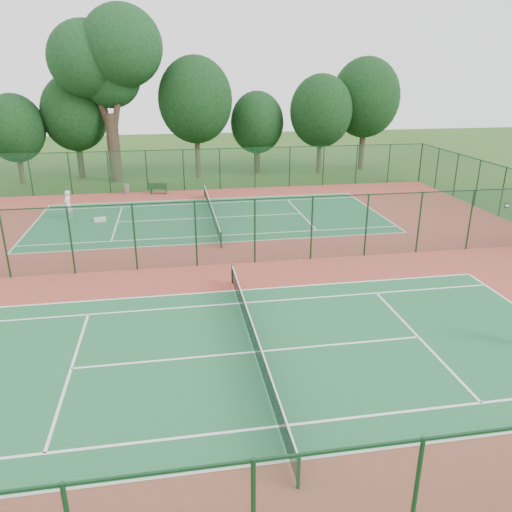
# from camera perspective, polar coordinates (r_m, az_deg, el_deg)

# --- Properties ---
(ground) EXTENTS (120.00, 120.00, 0.00)m
(ground) POSITION_cam_1_polar(r_m,az_deg,el_deg) (26.52, -3.41, -0.93)
(ground) COLOR #294C17
(ground) RESTS_ON ground
(red_pad) EXTENTS (40.00, 36.00, 0.01)m
(red_pad) POSITION_cam_1_polar(r_m,az_deg,el_deg) (26.52, -3.41, -0.92)
(red_pad) COLOR brown
(red_pad) RESTS_ON ground
(court_near) EXTENTS (23.77, 10.97, 0.01)m
(court_near) POSITION_cam_1_polar(r_m,az_deg,el_deg) (18.48, -0.17, -10.92)
(court_near) COLOR #1E5F36
(court_near) RESTS_ON red_pad
(court_far) EXTENTS (23.77, 10.97, 0.01)m
(court_far) POSITION_cam_1_polar(r_m,az_deg,el_deg) (35.02, -5.09, 4.38)
(court_far) COLOR #1E6138
(court_far) RESTS_ON red_pad
(fence_north) EXTENTS (40.00, 0.09, 3.50)m
(fence_north) POSITION_cam_1_polar(r_m,az_deg,el_deg) (43.37, -6.21, 9.82)
(fence_north) COLOR #1C542C
(fence_north) RESTS_ON ground
(fence_divider) EXTENTS (40.00, 0.09, 3.50)m
(fence_divider) POSITION_cam_1_polar(r_m,az_deg,el_deg) (25.93, -3.49, 2.70)
(fence_divider) COLOR #16432C
(fence_divider) RESTS_ON ground
(tennis_net_near) EXTENTS (0.10, 12.90, 0.97)m
(tennis_net_near) POSITION_cam_1_polar(r_m,az_deg,el_deg) (18.22, -0.17, -9.50)
(tennis_net_near) COLOR #12321C
(tennis_net_near) RESTS_ON ground
(tennis_net_far) EXTENTS (0.10, 12.90, 0.97)m
(tennis_net_far) POSITION_cam_1_polar(r_m,az_deg,el_deg) (34.88, -5.12, 5.21)
(tennis_net_far) COLOR #143720
(tennis_net_far) RESTS_ON ground
(player_far) EXTENTS (0.68, 0.84, 1.98)m
(player_far) POSITION_cam_1_polar(r_m,az_deg,el_deg) (36.75, -20.69, 5.51)
(player_far) COLOR white
(player_far) RESTS_ON court_far
(trash_bin) EXTENTS (0.57, 0.57, 0.82)m
(trash_bin) POSITION_cam_1_polar(r_m,az_deg,el_deg) (43.16, -14.53, 7.42)
(trash_bin) COLOR gray
(trash_bin) RESTS_ON red_pad
(bench) EXTENTS (1.57, 0.68, 0.94)m
(bench) POSITION_cam_1_polar(r_m,az_deg,el_deg) (42.55, -11.13, 7.61)
(bench) COLOR #13381A
(bench) RESTS_ON red_pad
(kit_bag) EXTENTS (0.82, 0.46, 0.29)m
(kit_bag) POSITION_cam_1_polar(r_m,az_deg,el_deg) (35.55, -17.39, 3.99)
(kit_bag) COLOR white
(kit_bag) RESTS_ON red_pad
(stray_ball_a) EXTENTS (0.07, 0.07, 0.07)m
(stray_ball_a) POSITION_cam_1_polar(r_m,az_deg,el_deg) (26.44, 2.69, -0.88)
(stray_ball_a) COLOR yellow
(stray_ball_a) RESTS_ON red_pad
(stray_ball_b) EXTENTS (0.07, 0.07, 0.07)m
(stray_ball_b) POSITION_cam_1_polar(r_m,az_deg,el_deg) (26.89, 5.08, -0.56)
(stray_ball_b) COLOR yellow
(stray_ball_b) RESTS_ON red_pad
(stray_ball_c) EXTENTS (0.07, 0.07, 0.07)m
(stray_ball_c) POSITION_cam_1_polar(r_m,az_deg,el_deg) (26.48, 3.04, -0.84)
(stray_ball_c) COLOR #D2E836
(stray_ball_c) RESTS_ON red_pad
(big_tree) EXTENTS (9.80, 7.18, 15.06)m
(big_tree) POSITION_cam_1_polar(r_m,az_deg,el_deg) (47.81, -16.71, 20.84)
(big_tree) COLOR #34261C
(big_tree) RESTS_ON ground
(evergreen_row) EXTENTS (39.00, 5.00, 12.00)m
(evergreen_row) POSITION_cam_1_polar(r_m,az_deg,el_deg) (49.86, -6.05, 9.14)
(evergreen_row) COLOR black
(evergreen_row) RESTS_ON ground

